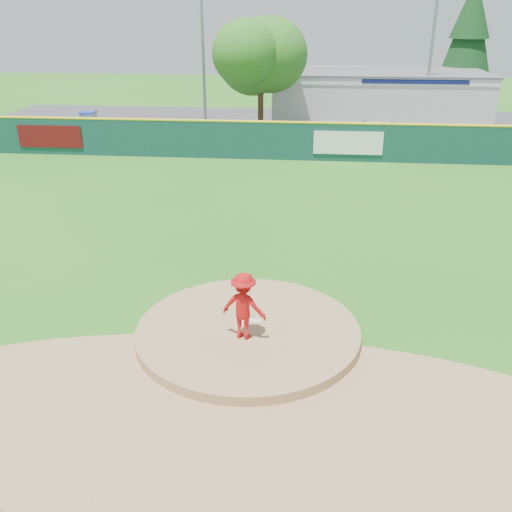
# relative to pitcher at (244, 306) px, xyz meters

# --- Properties ---
(ground) EXTENTS (120.00, 120.00, 0.00)m
(ground) POSITION_rel_pitcher_xyz_m (0.05, 0.43, -1.08)
(ground) COLOR #286B19
(ground) RESTS_ON ground
(pitchers_mound) EXTENTS (5.50, 5.50, 0.50)m
(pitchers_mound) POSITION_rel_pitcher_xyz_m (0.05, 0.43, -1.08)
(pitchers_mound) COLOR #9E774C
(pitchers_mound) RESTS_ON ground
(pitching_rubber) EXTENTS (0.60, 0.15, 0.04)m
(pitching_rubber) POSITION_rel_pitcher_xyz_m (0.05, 0.73, -0.81)
(pitching_rubber) COLOR white
(pitching_rubber) RESTS_ON pitchers_mound
(infield_dirt_arc) EXTENTS (15.40, 15.40, 0.01)m
(infield_dirt_arc) POSITION_rel_pitcher_xyz_m (0.05, -2.57, -1.07)
(infield_dirt_arc) COLOR #9E774C
(infield_dirt_arc) RESTS_ON ground
(parking_lot) EXTENTS (44.00, 16.00, 0.02)m
(parking_lot) POSITION_rel_pitcher_xyz_m (0.05, 27.43, -1.07)
(parking_lot) COLOR #38383A
(parking_lot) RESTS_ON ground
(pitcher) EXTENTS (1.19, 0.85, 1.65)m
(pitcher) POSITION_rel_pitcher_xyz_m (0.00, 0.00, 0.00)
(pitcher) COLOR #B50F10
(pitcher) RESTS_ON pitchers_mound
(van) EXTENTS (5.42, 3.33, 1.40)m
(van) POSITION_rel_pitcher_xyz_m (5.73, 22.83, -0.36)
(van) COLOR silver
(van) RESTS_ON parking_lot
(pool_building_grp) EXTENTS (15.20, 8.20, 3.31)m
(pool_building_grp) POSITION_rel_pitcher_xyz_m (6.05, 32.42, 0.59)
(pool_building_grp) COLOR silver
(pool_building_grp) RESTS_ON ground
(fence_banners) EXTENTS (19.81, 0.04, 1.20)m
(fence_banners) POSITION_rel_pitcher_xyz_m (-4.81, 18.35, -0.08)
(fence_banners) COLOR #5A0C0E
(fence_banners) RESTS_ON ground
(playground_slide) EXTENTS (0.88, 2.47, 1.36)m
(playground_slide) POSITION_rel_pitcher_xyz_m (-13.05, 24.38, -0.39)
(playground_slide) COLOR blue
(playground_slide) RESTS_ON ground
(outfield_fence) EXTENTS (40.00, 0.14, 2.07)m
(outfield_fence) POSITION_rel_pitcher_xyz_m (0.05, 18.43, 0.01)
(outfield_fence) COLOR #123B38
(outfield_fence) RESTS_ON ground
(deciduous_tree) EXTENTS (5.60, 5.60, 7.36)m
(deciduous_tree) POSITION_rel_pitcher_xyz_m (-1.95, 25.43, 3.48)
(deciduous_tree) COLOR #382314
(deciduous_tree) RESTS_ON ground
(conifer_tree) EXTENTS (4.40, 4.40, 9.50)m
(conifer_tree) POSITION_rel_pitcher_xyz_m (13.05, 36.43, 4.46)
(conifer_tree) COLOR #382314
(conifer_tree) RESTS_ON ground
(light_pole_left) EXTENTS (1.75, 0.25, 11.00)m
(light_pole_left) POSITION_rel_pitcher_xyz_m (-5.95, 27.43, 4.97)
(light_pole_left) COLOR gray
(light_pole_left) RESTS_ON ground
(light_pole_right) EXTENTS (1.75, 0.25, 10.00)m
(light_pole_right) POSITION_rel_pitcher_xyz_m (9.05, 29.43, 4.47)
(light_pole_right) COLOR gray
(light_pole_right) RESTS_ON ground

